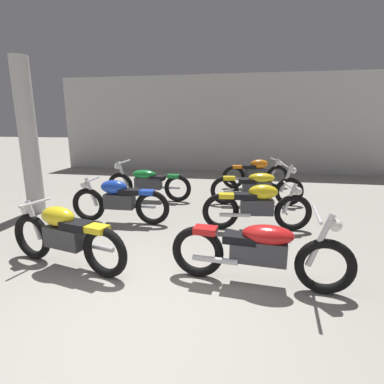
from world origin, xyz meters
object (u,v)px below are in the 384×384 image
at_px(support_pillar, 28,138).
at_px(motorcycle_right_row_2, 257,186).
at_px(motorcycle_right_row_1, 257,206).
at_px(motorcycle_left_row_2, 148,182).
at_px(motorcycle_left_row_0, 65,235).
at_px(motorcycle_right_row_0, 259,250).
at_px(motorcycle_right_row_3, 256,173).
at_px(motorcycle_left_row_1, 119,200).

relative_size(support_pillar, motorcycle_right_row_2, 1.47).
bearing_deg(motorcycle_right_row_2, motorcycle_right_row_1, -91.52).
relative_size(motorcycle_left_row_2, motorcycle_right_row_1, 1.10).
xyz_separation_m(motorcycle_left_row_0, motorcycle_right_row_0, (2.55, 0.01, -0.01)).
height_order(support_pillar, motorcycle_left_row_2, support_pillar).
relative_size(motorcycle_left_row_0, motorcycle_right_row_2, 0.89).
bearing_deg(motorcycle_right_row_3, motorcycle_left_row_0, -115.54).
bearing_deg(motorcycle_left_row_2, motorcycle_right_row_1, -32.43).
bearing_deg(motorcycle_left_row_1, motorcycle_right_row_0, -35.53).
xyz_separation_m(motorcycle_right_row_1, motorcycle_right_row_2, (0.05, 1.71, -0.01)).
height_order(support_pillar, motorcycle_right_row_0, support_pillar).
xyz_separation_m(support_pillar, motorcycle_right_row_0, (4.68, -2.20, -1.15)).
xyz_separation_m(motorcycle_left_row_0, motorcycle_right_row_2, (2.62, 3.64, -0.01)).
distance_m(motorcycle_left_row_1, motorcycle_right_row_2, 3.21).
distance_m(motorcycle_right_row_1, motorcycle_right_row_2, 1.71).
bearing_deg(motorcycle_left_row_1, motorcycle_left_row_0, -88.79).
relative_size(support_pillar, motorcycle_right_row_0, 1.47).
height_order(motorcycle_right_row_2, motorcycle_right_row_3, motorcycle_right_row_2).
distance_m(motorcycle_left_row_2, motorcycle_right_row_3, 3.29).
height_order(motorcycle_right_row_0, motorcycle_right_row_2, same).
xyz_separation_m(motorcycle_right_row_0, motorcycle_right_row_3, (0.08, 5.50, 0.01)).
distance_m(motorcycle_left_row_0, motorcycle_right_row_1, 3.22).
relative_size(motorcycle_left_row_1, motorcycle_right_row_2, 0.91).
bearing_deg(motorcycle_left_row_1, motorcycle_right_row_3, 53.84).
bearing_deg(motorcycle_left_row_2, motorcycle_right_row_2, 0.83).
height_order(motorcycle_right_row_1, motorcycle_right_row_2, motorcycle_right_row_2).
height_order(motorcycle_right_row_1, motorcycle_right_row_3, same).
bearing_deg(motorcycle_left_row_0, motorcycle_left_row_2, 90.73).
relative_size(support_pillar, motorcycle_left_row_1, 1.62).
bearing_deg(motorcycle_right_row_0, motorcycle_left_row_1, 144.47).
relative_size(motorcycle_right_row_0, motorcycle_right_row_2, 1.00).
bearing_deg(motorcycle_right_row_0, motorcycle_left_row_2, 125.81).
distance_m(motorcycle_left_row_0, motorcycle_right_row_0, 2.55).
relative_size(motorcycle_left_row_0, motorcycle_left_row_1, 0.98).
bearing_deg(support_pillar, motorcycle_left_row_2, 33.74).
xyz_separation_m(motorcycle_right_row_2, motorcycle_right_row_3, (0.01, 1.87, 0.01)).
xyz_separation_m(support_pillar, motorcycle_right_row_1, (4.71, -0.27, -1.14)).
bearing_deg(motorcycle_right_row_2, support_pillar, -163.24).
bearing_deg(motorcycle_left_row_0, motorcycle_right_row_3, 64.46).
distance_m(motorcycle_right_row_0, motorcycle_right_row_3, 5.50).
height_order(motorcycle_left_row_2, motorcycle_right_row_3, motorcycle_left_row_2).
relative_size(motorcycle_left_row_0, motorcycle_right_row_1, 0.99).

